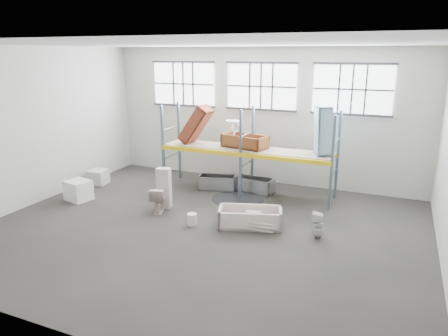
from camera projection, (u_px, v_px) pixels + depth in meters
The scene contains 33 objects.
floor at pixel (203, 231), 11.66m from camera, with size 12.00×10.00×0.10m, color #413C37.
ceiling at pixel (200, 42), 10.29m from camera, with size 12.00×10.00×0.10m, color silver.
wall_back at pixel (261, 116), 15.45m from camera, with size 12.00×0.10×5.00m, color #BBB8AC.
wall_front at pixel (60, 204), 6.51m from camera, with size 12.00×0.10×5.00m, color #B1AEA3.
wall_left at pixel (32, 127), 13.27m from camera, with size 0.10×10.00×5.00m, color #B6B4AA.
window_left at pixel (184, 84), 16.27m from camera, with size 2.60×0.04×1.60m, color white.
window_mid at pixel (261, 86), 15.05m from camera, with size 2.60×0.04×1.60m, color white.
window_right at pixel (352, 89), 13.84m from camera, with size 2.60×0.04×1.60m, color white.
rack_upright_la at pixel (163, 147), 14.95m from camera, with size 0.08×0.08×3.00m, color slate.
rack_upright_lb at pixel (179, 141), 16.01m from camera, with size 0.08×0.08×3.00m, color slate.
rack_upright_ma at pixel (240, 155), 13.81m from camera, with size 0.08×0.08×3.00m, color slate.
rack_upright_mb at pixel (252, 147), 14.88m from camera, with size 0.08×0.08×3.00m, color slate.
rack_upright_ra at pixel (332, 164), 12.68m from camera, with size 0.08×0.08×3.00m, color slate.
rack_upright_rb at pixel (338, 155), 13.74m from camera, with size 0.08×0.08×3.00m, color slate.
rack_beam_front at pixel (240, 155), 13.81m from camera, with size 6.00×0.10×0.14m, color yellow.
rack_beam_back at pixel (252, 147), 14.88m from camera, with size 6.00×0.10×0.14m, color yellow.
shelf_deck at pixel (247, 149), 14.32m from camera, with size 5.90×1.10×0.03m, color gray.
wet_patch at pixel (238, 199), 14.04m from camera, with size 1.80×1.80×0.00m, color black.
bathtub_beige at pixel (250, 217), 11.79m from camera, with size 1.78×0.84×0.52m, color beige, non-canonical shape.
cistern_spare at pixel (253, 218), 11.68m from camera, with size 0.42×0.20×0.40m, color beige.
sink_in_tub at pixel (225, 217), 12.08m from camera, with size 0.47×0.47×0.16m, color beige.
toilet_beige at pixel (158, 199), 12.87m from camera, with size 0.44×0.78×0.79m, color beige.
cistern_tall at pixel (164, 188), 13.10m from camera, with size 0.42×0.27×1.31m, color beige.
toilet_white at pixel (318, 225), 11.03m from camera, with size 0.32×0.33×0.72m, color silver.
steel_tub_left at pixel (217, 182), 15.03m from camera, with size 1.35×0.63×0.50m, color #97989F, non-canonical shape.
steel_tub_right at pixel (254, 185), 14.74m from camera, with size 1.35×0.63×0.50m, color #A1A3A8, non-canonical shape.
rust_tub_flat at pixel (245, 141), 14.37m from camera, with size 1.57×0.74×0.44m, color brown, non-canonical shape.
rust_tub_tilted at pixel (196, 125), 14.85m from camera, with size 1.48×0.69×0.42m, color maroon, non-canonical shape.
sink_on_shelf at pixel (234, 134), 14.16m from camera, with size 0.59×0.45×0.52m, color white.
blue_tub_upright at pixel (323, 130), 13.23m from camera, with size 1.56×0.73×0.44m, color #85ADC6, non-canonical shape.
bucket at pixel (192, 219), 11.91m from camera, with size 0.28×0.28×0.33m, color silver.
carton_near at pixel (78, 190), 13.88m from camera, with size 0.78×0.67×0.67m, color white.
carton_far at pixel (98, 177), 15.62m from camera, with size 0.64×0.64×0.53m, color beige.
Camera 1 is at (4.77, -9.66, 4.79)m, focal length 33.23 mm.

